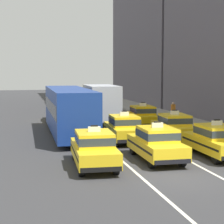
{
  "coord_description": "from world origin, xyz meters",
  "views": [
    {
      "loc": [
        -6.46,
        -14.92,
        4.4
      ],
      "look_at": [
        0.4,
        14.24,
        1.3
      ],
      "focal_mm": 63.4,
      "sensor_mm": 36.0,
      "label": 1
    }
  ],
  "objects_px": {
    "taxi_left_nearest": "(94,148)",
    "taxi_right_third": "(142,116)",
    "taxi_right_nearest": "(216,140)",
    "pedestrian_near_crosswalk": "(173,111)",
    "bus_left_second": "(69,109)",
    "taxi_left_third": "(57,111)",
    "taxi_center_second": "(124,128)",
    "box_truck_center_third": "(100,103)",
    "taxi_center_nearest": "(157,143)",
    "taxi_center_fourth": "(85,106)",
    "taxi_right_second": "(174,126)"
  },
  "relations": [
    {
      "from": "taxi_center_nearest",
      "to": "taxi_right_third",
      "type": "distance_m",
      "value": 12.03
    },
    {
      "from": "taxi_center_second",
      "to": "taxi_right_third",
      "type": "distance_m",
      "value": 7.04
    },
    {
      "from": "taxi_left_nearest",
      "to": "bus_left_second",
      "type": "xyz_separation_m",
      "value": [
        -0.01,
        9.25,
        0.94
      ]
    },
    {
      "from": "taxi_center_second",
      "to": "taxi_left_nearest",
      "type": "bearing_deg",
      "value": -116.73
    },
    {
      "from": "taxi_center_second",
      "to": "pedestrian_near_crosswalk",
      "type": "height_order",
      "value": "taxi_center_second"
    },
    {
      "from": "taxi_center_second",
      "to": "taxi_center_nearest",
      "type": "bearing_deg",
      "value": -87.59
    },
    {
      "from": "pedestrian_near_crosswalk",
      "to": "taxi_right_nearest",
      "type": "bearing_deg",
      "value": -103.17
    },
    {
      "from": "taxi_right_second",
      "to": "taxi_right_third",
      "type": "relative_size",
      "value": 1.01
    },
    {
      "from": "taxi_left_third",
      "to": "taxi_center_nearest",
      "type": "distance_m",
      "value": 17.36
    },
    {
      "from": "taxi_left_nearest",
      "to": "taxi_right_third",
      "type": "xyz_separation_m",
      "value": [
        6.23,
        12.29,
        0.0
      ]
    },
    {
      "from": "taxi_right_third",
      "to": "pedestrian_near_crosswalk",
      "type": "bearing_deg",
      "value": 31.83
    },
    {
      "from": "pedestrian_near_crosswalk",
      "to": "taxi_right_third",
      "type": "bearing_deg",
      "value": -148.17
    },
    {
      "from": "taxi_right_nearest",
      "to": "taxi_right_third",
      "type": "distance_m",
      "value": 11.56
    },
    {
      "from": "box_truck_center_third",
      "to": "taxi_center_nearest",
      "type": "bearing_deg",
      "value": -89.57
    },
    {
      "from": "taxi_right_third",
      "to": "pedestrian_near_crosswalk",
      "type": "xyz_separation_m",
      "value": [
        3.48,
        2.16,
        0.08
      ]
    },
    {
      "from": "taxi_left_third",
      "to": "taxi_center_second",
      "type": "distance_m",
      "value": 12.06
    },
    {
      "from": "taxi_center_nearest",
      "to": "taxi_right_nearest",
      "type": "height_order",
      "value": "same"
    },
    {
      "from": "taxi_right_nearest",
      "to": "taxi_right_third",
      "type": "height_order",
      "value": "same"
    },
    {
      "from": "bus_left_second",
      "to": "taxi_center_nearest",
      "type": "distance_m",
      "value": 9.27
    },
    {
      "from": "taxi_left_nearest",
      "to": "box_truck_center_third",
      "type": "relative_size",
      "value": 0.66
    },
    {
      "from": "bus_left_second",
      "to": "taxi_left_third",
      "type": "relative_size",
      "value": 2.42
    },
    {
      "from": "bus_left_second",
      "to": "taxi_center_nearest",
      "type": "xyz_separation_m",
      "value": [
        3.27,
        -8.62,
        -0.94
      ]
    },
    {
      "from": "taxi_left_third",
      "to": "taxi_right_third",
      "type": "bearing_deg",
      "value": -40.56
    },
    {
      "from": "box_truck_center_third",
      "to": "taxi_right_second",
      "type": "height_order",
      "value": "box_truck_center_third"
    },
    {
      "from": "taxi_left_third",
      "to": "taxi_center_fourth",
      "type": "height_order",
      "value": "same"
    },
    {
      "from": "taxi_right_nearest",
      "to": "pedestrian_near_crosswalk",
      "type": "relative_size",
      "value": 2.87
    },
    {
      "from": "taxi_left_nearest",
      "to": "bus_left_second",
      "type": "distance_m",
      "value": 9.3
    },
    {
      "from": "taxi_center_nearest",
      "to": "taxi_center_second",
      "type": "relative_size",
      "value": 0.99
    },
    {
      "from": "taxi_left_third",
      "to": "taxi_center_fourth",
      "type": "bearing_deg",
      "value": 52.08
    },
    {
      "from": "pedestrian_near_crosswalk",
      "to": "taxi_left_third",
      "type": "bearing_deg",
      "value": 161.72
    },
    {
      "from": "bus_left_second",
      "to": "taxi_center_fourth",
      "type": "xyz_separation_m",
      "value": [
        3.13,
        12.5,
        -0.94
      ]
    },
    {
      "from": "box_truck_center_third",
      "to": "pedestrian_near_crosswalk",
      "type": "relative_size",
      "value": 4.41
    },
    {
      "from": "bus_left_second",
      "to": "box_truck_center_third",
      "type": "distance_m",
      "value": 5.91
    },
    {
      "from": "box_truck_center_third",
      "to": "taxi_right_second",
      "type": "distance_m",
      "value": 8.95
    },
    {
      "from": "taxi_right_nearest",
      "to": "pedestrian_near_crosswalk",
      "type": "height_order",
      "value": "taxi_right_nearest"
    },
    {
      "from": "taxi_left_nearest",
      "to": "taxi_center_second",
      "type": "xyz_separation_m",
      "value": [
        3.03,
        6.02,
        0.0
      ]
    },
    {
      "from": "taxi_left_third",
      "to": "pedestrian_near_crosswalk",
      "type": "xyz_separation_m",
      "value": [
        9.77,
        -3.23,
        0.08
      ]
    },
    {
      "from": "taxi_left_nearest",
      "to": "taxi_right_nearest",
      "type": "relative_size",
      "value": 1.02
    },
    {
      "from": "pedestrian_near_crosswalk",
      "to": "taxi_left_nearest",
      "type": "bearing_deg",
      "value": -123.9
    },
    {
      "from": "taxi_center_fourth",
      "to": "taxi_right_second",
      "type": "distance_m",
      "value": 16.16
    },
    {
      "from": "bus_left_second",
      "to": "taxi_right_nearest",
      "type": "height_order",
      "value": "bus_left_second"
    },
    {
      "from": "taxi_center_nearest",
      "to": "pedestrian_near_crosswalk",
      "type": "distance_m",
      "value": 15.24
    },
    {
      "from": "taxi_left_third",
      "to": "taxi_center_fourth",
      "type": "xyz_separation_m",
      "value": [
        3.18,
        4.08,
        0.0
      ]
    },
    {
      "from": "taxi_left_third",
      "to": "taxi_center_nearest",
      "type": "relative_size",
      "value": 1.02
    },
    {
      "from": "bus_left_second",
      "to": "taxi_center_nearest",
      "type": "bearing_deg",
      "value": -69.22
    },
    {
      "from": "taxi_center_fourth",
      "to": "taxi_right_third",
      "type": "bearing_deg",
      "value": -71.8
    },
    {
      "from": "bus_left_second",
      "to": "box_truck_center_third",
      "type": "xyz_separation_m",
      "value": [
        3.17,
        4.99,
        -0.04
      ]
    },
    {
      "from": "taxi_left_nearest",
      "to": "pedestrian_near_crosswalk",
      "type": "xyz_separation_m",
      "value": [
        9.71,
        14.45,
        0.08
      ]
    },
    {
      "from": "taxi_left_nearest",
      "to": "taxi_center_nearest",
      "type": "relative_size",
      "value": 1.01
    },
    {
      "from": "bus_left_second",
      "to": "pedestrian_near_crosswalk",
      "type": "height_order",
      "value": "bus_left_second"
    }
  ]
}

